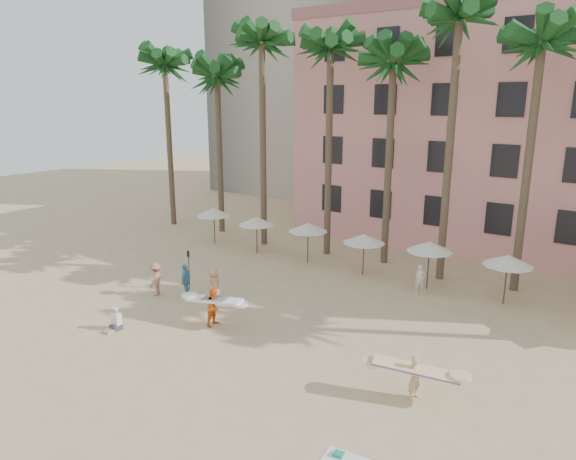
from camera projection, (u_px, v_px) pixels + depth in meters
The scene contains 9 objects.
ground at pixel (242, 365), 20.33m from camera, with size 120.00×120.00×0.00m, color #D1B789.
pink_hotel at pixel (562, 133), 35.12m from camera, with size 35.00×14.00×16.00m, color pink.
palm_row at pixel (416, 49), 28.74m from camera, with size 44.40×5.40×16.30m.
umbrella_row at pixel (335, 232), 31.34m from camera, with size 22.50×2.70×2.73m.
carrier_yellow at pixel (415, 374), 17.87m from camera, with size 3.06×1.60×1.63m.
carrier_white at pixel (215, 306), 23.76m from camera, with size 2.82×1.33×1.79m.
beachgoers at pixel (206, 280), 27.24m from camera, with size 12.47×9.26×1.84m.
paddle at pixel (189, 265), 28.12m from camera, with size 0.18×0.04×2.23m.
seated_man at pixel (115, 322), 23.38m from camera, with size 0.46×0.81×1.05m.
Camera 1 is at (12.01, -14.00, 10.25)m, focal length 32.00 mm.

